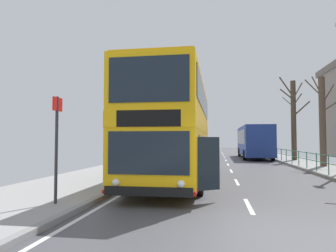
# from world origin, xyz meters

# --- Properties ---
(ground) EXTENTS (15.80, 140.00, 0.20)m
(ground) POSITION_xyz_m (-0.72, -0.00, 0.04)
(ground) COLOR #49494E
(double_decker_bus_main) EXTENTS (3.20, 11.16, 4.30)m
(double_decker_bus_main) POSITION_xyz_m (-2.62, 7.31, 2.25)
(double_decker_bus_main) COLOR #F4B20F
(double_decker_bus_main) RESTS_ON ground
(background_bus_far_lane) EXTENTS (2.73, 10.60, 3.15)m
(background_bus_far_lane) POSITION_xyz_m (2.90, 25.54, 1.72)
(background_bus_far_lane) COLOR navy
(background_bus_far_lane) RESTS_ON ground
(pedestrian_railing_far_kerb) EXTENTS (0.05, 33.62, 0.97)m
(pedestrian_railing_far_kerb) POSITION_xyz_m (4.45, 15.80, 0.79)
(pedestrian_railing_far_kerb) COLOR #236B4C
(pedestrian_railing_far_kerb) RESTS_ON ground
(bus_stop_sign_near) EXTENTS (0.08, 0.44, 2.80)m
(bus_stop_sign_near) POSITION_xyz_m (-5.01, 1.45, 1.85)
(bus_stop_sign_near) COLOR #2D2D33
(bus_stop_sign_near) RESTS_ON ground
(bare_tree_far_01) EXTENTS (2.48, 2.62, 7.17)m
(bare_tree_far_01) POSITION_xyz_m (5.64, 20.97, 3.68)
(bare_tree_far_01) COLOR #4C3D2D
(bare_tree_far_01) RESTS_ON ground
(bare_tree_far_02) EXTENTS (2.75, 1.77, 5.97)m
(bare_tree_far_02) POSITION_xyz_m (5.94, 14.83, 3.11)
(bare_tree_far_02) COLOR brown
(bare_tree_far_02) RESTS_ON ground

